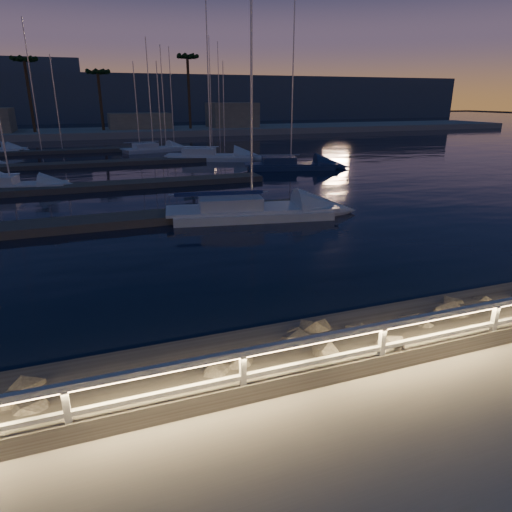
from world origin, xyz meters
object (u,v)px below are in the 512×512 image
object	(u,v)px
guard_rail	(185,375)
sailboat_h	(288,165)
sailboat_l	(208,156)
sailboat_g	(8,185)
sailboat_d	(247,210)
sailboat_k	(152,149)

from	to	relation	value
guard_rail	sailboat_h	xyz separation A→B (m)	(15.39, 30.01, -0.97)
guard_rail	sailboat_l	xyz separation A→B (m)	(10.35, 38.27, -0.94)
sailboat_g	guard_rail	bearing A→B (deg)	-65.73
sailboat_d	sailboat_k	distance (m)	32.59
sailboat_h	sailboat_k	size ratio (longest dim) A/B	1.11
sailboat_d	sailboat_l	distance (m)	23.51
guard_rail	sailboat_l	size ratio (longest dim) A/B	2.95
guard_rail	sailboat_l	world-z (taller)	sailboat_l
sailboat_k	sailboat_d	bearing A→B (deg)	-104.49
sailboat_d	sailboat_k	world-z (taller)	sailboat_d
sailboat_k	sailboat_l	world-z (taller)	sailboat_l
guard_rail	sailboat_k	distance (m)	48.07
sailboat_d	sailboat_g	distance (m)	17.66
guard_rail	sailboat_d	xyz separation A→B (m)	(6.40, 15.09, -0.94)
sailboat_k	sailboat_l	xyz separation A→B (m)	(4.25, -9.41, 0.04)
guard_rail	sailboat_g	xyz separation A→B (m)	(-6.27, 27.39, -0.98)
sailboat_h	sailboat_l	distance (m)	9.68
guard_rail	sailboat_g	distance (m)	28.11
sailboat_h	guard_rail	bearing A→B (deg)	-101.38
sailboat_d	sailboat_g	size ratio (longest dim) A/B	1.25
sailboat_g	sailboat_k	size ratio (longest dim) A/B	0.97
sailboat_g	sailboat_h	size ratio (longest dim) A/B	0.88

